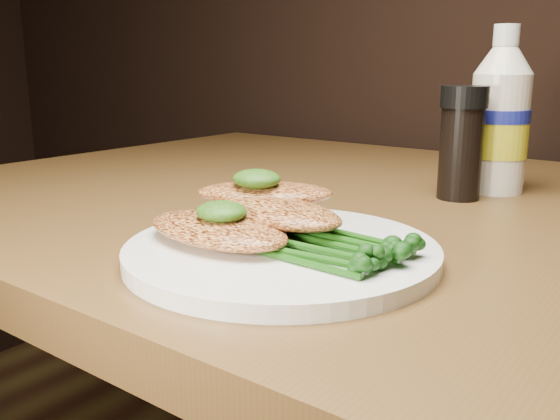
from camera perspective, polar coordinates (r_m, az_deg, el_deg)
The scene contains 9 objects.
plate at distance 0.47m, azimuth 0.15°, elevation -3.94°, with size 0.24×0.24×0.01m, color white.
chicken_front at distance 0.48m, azimuth -5.93°, elevation -1.86°, with size 0.13×0.07×0.02m, color #DF8747.
chicken_mid at distance 0.49m, azimuth -0.59°, elevation -0.14°, with size 0.13×0.07×0.02m, color #DF8747.
chicken_back at distance 0.53m, azimuth -1.46°, elevation 1.61°, with size 0.12×0.06×0.02m, color #DF8747.
pesto_front at distance 0.47m, azimuth -5.52°, elevation -0.14°, with size 0.04×0.04×0.02m, color black.
pesto_back at distance 0.52m, azimuth -2.22°, elevation 2.95°, with size 0.04×0.04×0.02m, color black.
broccolini_bundle at distance 0.45m, azimuth 4.97°, elevation -3.12°, with size 0.12×0.09×0.02m, color #1A5011, non-canonical shape.
mayo_bottle at distance 0.76m, azimuth 19.98°, elevation 8.79°, with size 0.07×0.07×0.19m, color beige, non-canonical shape.
pepper_grinder at distance 0.71m, azimuth 16.68°, elevation 6.02°, with size 0.05×0.05×0.13m, color black, non-canonical shape.
Camera 1 is at (0.28, 0.45, 0.90)m, focal length 38.92 mm.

